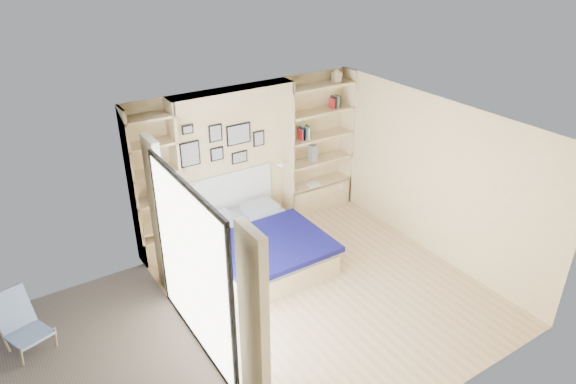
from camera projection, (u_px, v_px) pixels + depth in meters
ground at (325, 289)px, 7.40m from camera, size 4.50×4.50×0.00m
room_shell at (248, 189)px, 7.86m from camera, size 4.50×4.50×4.50m
bed at (260, 245)px, 7.93m from camera, size 1.69×2.13×1.07m
photo_gallery at (222, 144)px, 8.11m from camera, size 1.48×0.02×0.82m
reading_lamps at (238, 175)px, 8.25m from camera, size 1.92×0.12×0.15m
shelf_decor at (303, 126)px, 8.67m from camera, size 3.48×0.23×2.03m
deck_chair at (22, 323)px, 6.24m from camera, size 0.64×0.83×0.74m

